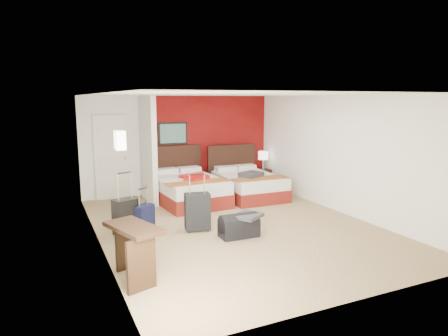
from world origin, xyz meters
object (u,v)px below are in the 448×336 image
bed_left (188,190)px  table_lamp (263,160)px  nightstand (263,178)px  duffel_bag (239,227)px  red_suitcase_open (194,176)px  suitcase_black (126,218)px  bed_right (249,186)px  suitcase_charcoal (197,213)px  suitcase_navy (144,220)px  desk (135,252)px

bed_left → table_lamp: size_ratio=4.01×
nightstand → table_lamp: size_ratio=1.01×
nightstand → duffel_bag: size_ratio=0.74×
red_suitcase_open → suitcase_black: 2.51m
suitcase_black → duffel_bag: bearing=-43.6°
bed_right → suitcase_black: size_ratio=2.92×
table_lamp → duffel_bag: (-2.46, -3.39, -0.58)m
bed_left → red_suitcase_open: 0.37m
nightstand → suitcase_charcoal: (-3.01, -2.77, 0.09)m
bed_right → suitcase_charcoal: 2.83m
bed_right → red_suitcase_open: 1.50m
table_lamp → suitcase_black: (-4.26, -2.49, -0.43)m
suitcase_black → bed_right: bearing=8.9°
bed_right → nightstand: 1.26m
bed_right → table_lamp: size_ratio=3.79×
suitcase_navy → duffel_bag: suitcase_navy is taller
bed_right → suitcase_charcoal: suitcase_charcoal is taller
bed_right → suitcase_navy: 3.46m
suitcase_black → desk: desk is taller
bed_left → bed_right: bearing=-6.9°
bed_left → desk: bearing=-123.3°
suitcase_black → desk: (-0.25, -1.84, 0.06)m
red_suitcase_open → table_lamp: bearing=-3.0°
suitcase_charcoal → duffel_bag: bearing=-37.4°
bed_left → red_suitcase_open: bearing=-48.4°
bed_right → nightstand: bed_right is taller
bed_left → table_lamp: bearing=14.0°
bed_right → desk: bearing=-134.8°
nightstand → desk: desk is taller
table_lamp → desk: size_ratio=0.55×
table_lamp → nightstand: bearing=0.0°
suitcase_navy → suitcase_black: bearing=137.3°
red_suitcase_open → suitcase_black: bearing=-162.9°
duffel_bag → suitcase_navy: bearing=151.1°
nightstand → table_lamp: (0.00, 0.00, 0.50)m
suitcase_black → desk: size_ratio=0.71×
bed_right → duffel_bag: (-1.55, -2.52, -0.11)m
bed_left → duffel_bag: 2.62m
bed_right → suitcase_navy: bearing=-150.0°
red_suitcase_open → suitcase_navy: bearing=-157.0°
table_lamp → suitcase_black: bearing=-149.7°
bed_left → suitcase_navy: bed_left is taller
nightstand → bed_right: bearing=-138.4°
bed_right → suitcase_charcoal: bearing=-136.5°
suitcase_black → nightstand: bearing=13.4°
suitcase_black → duffel_bag: (1.80, -0.91, -0.15)m
nightstand → table_lamp: 0.50m
table_lamp → suitcase_navy: bearing=-147.4°
red_suitcase_open → suitcase_charcoal: size_ratio=1.06×
bed_right → suitcase_black: (-3.35, -1.62, 0.04)m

